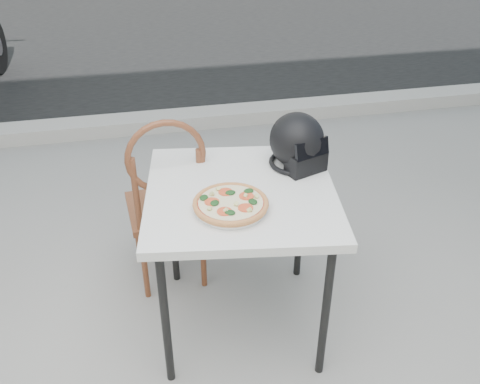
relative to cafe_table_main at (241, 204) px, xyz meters
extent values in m
cube|color=black|center=(-0.54, 6.42, -0.72)|extent=(30.00, 8.00, 0.00)
cube|color=#ABA7A0|center=(-0.54, 2.42, -0.66)|extent=(30.00, 0.25, 0.12)
cube|color=silver|center=(0.00, 0.00, 0.05)|extent=(0.95, 0.95, 0.04)
cylinder|color=black|center=(-0.39, -0.29, -0.35)|extent=(0.04, 0.04, 0.75)
cylinder|color=black|center=(0.29, -0.39, -0.35)|extent=(0.04, 0.04, 0.75)
cylinder|color=black|center=(-0.29, 0.39, -0.35)|extent=(0.04, 0.04, 0.75)
cylinder|color=black|center=(0.39, 0.29, -0.35)|extent=(0.04, 0.04, 0.75)
cylinder|color=silver|center=(-0.07, -0.14, 0.08)|extent=(0.35, 0.35, 0.01)
torus|color=silver|center=(-0.07, -0.14, 0.08)|extent=(0.37, 0.37, 0.02)
cylinder|color=#C58148|center=(-0.07, -0.14, 0.10)|extent=(0.36, 0.36, 0.01)
torus|color=#C58148|center=(-0.07, -0.14, 0.10)|extent=(0.37, 0.37, 0.02)
cylinder|color=red|center=(-0.07, -0.14, 0.11)|extent=(0.32, 0.32, 0.00)
cylinder|color=beige|center=(-0.07, -0.14, 0.11)|extent=(0.31, 0.31, 0.00)
cylinder|color=#D14624|center=(0.00, -0.11, 0.11)|extent=(0.07, 0.07, 0.00)
cylinder|color=#D14624|center=(-0.08, -0.06, 0.11)|extent=(0.07, 0.07, 0.00)
cylinder|color=#D14624|center=(-0.15, -0.13, 0.11)|extent=(0.07, 0.07, 0.00)
cylinder|color=#D14624|center=(-0.11, -0.21, 0.11)|extent=(0.07, 0.07, 0.00)
cylinder|color=#D14624|center=(-0.02, -0.20, 0.11)|extent=(0.07, 0.07, 0.00)
ellipsoid|color=#153B16|center=(-0.06, -0.08, 0.11)|extent=(0.05, 0.04, 0.01)
ellipsoid|color=#153B16|center=(-0.14, -0.14, 0.11)|extent=(0.05, 0.06, 0.01)
ellipsoid|color=#153B16|center=(0.01, -0.16, 0.11)|extent=(0.05, 0.05, 0.01)
ellipsoid|color=#153B16|center=(-0.09, -0.22, 0.11)|extent=(0.06, 0.05, 0.01)
ellipsoid|color=#153B16|center=(0.02, -0.08, 0.11)|extent=(0.05, 0.05, 0.01)
ellipsoid|color=#153B16|center=(-0.18, -0.09, 0.11)|extent=(0.05, 0.05, 0.01)
cylinder|color=#D0CF7F|center=(-0.06, -0.17, 0.12)|extent=(0.02, 0.03, 0.02)
cylinder|color=#D0CF7F|center=(-0.14, -0.07, 0.12)|extent=(0.03, 0.02, 0.02)
cylinder|color=#D0CF7F|center=(-0.01, -0.12, 0.12)|extent=(0.03, 0.03, 0.02)
cylinder|color=#D0CF7F|center=(-0.11, -0.04, 0.12)|extent=(0.02, 0.03, 0.02)
cylinder|color=#D0CF7F|center=(-0.01, -0.22, 0.12)|extent=(0.03, 0.02, 0.02)
cylinder|color=#D0CF7F|center=(-0.17, -0.18, 0.12)|extent=(0.03, 0.03, 0.02)
cylinder|color=#D0CF7F|center=(0.04, -0.13, 0.12)|extent=(0.02, 0.03, 0.02)
cylinder|color=#D0CF7F|center=(-0.11, -0.21, 0.12)|extent=(0.03, 0.02, 0.02)
ellipsoid|color=black|center=(0.30, 0.18, 0.20)|extent=(0.33, 0.33, 0.26)
cube|color=black|center=(0.33, 0.10, 0.12)|extent=(0.21, 0.15, 0.10)
torus|color=black|center=(0.30, 0.18, 0.09)|extent=(0.33, 0.33, 0.02)
cube|color=black|center=(0.34, 0.07, 0.21)|extent=(0.18, 0.09, 0.08)
cube|color=brown|center=(-0.31, 0.45, -0.28)|extent=(0.42, 0.42, 0.03)
cylinder|color=brown|center=(-0.17, 0.62, -0.50)|extent=(0.03, 0.03, 0.44)
cylinder|color=brown|center=(-0.48, 0.60, -0.50)|extent=(0.03, 0.03, 0.44)
cylinder|color=brown|center=(-0.14, 0.31, -0.50)|extent=(0.03, 0.03, 0.44)
cylinder|color=brown|center=(-0.46, 0.28, -0.50)|extent=(0.03, 0.03, 0.44)
cylinder|color=brown|center=(-0.14, 0.30, -0.07)|extent=(0.03, 0.03, 0.42)
cylinder|color=brown|center=(-0.46, 0.27, -0.07)|extent=(0.03, 0.03, 0.42)
torus|color=brown|center=(-0.30, 0.28, 0.12)|extent=(0.39, 0.06, 0.39)
camera|label=1|loc=(-0.42, -1.95, 1.32)|focal=40.00mm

